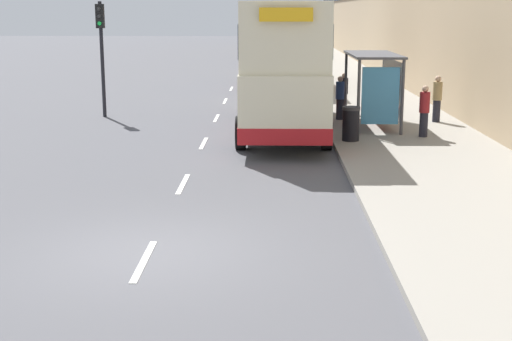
% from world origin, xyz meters
% --- Properties ---
extents(ground_plane, '(220.00, 220.00, 0.00)m').
position_xyz_m(ground_plane, '(0.00, 0.00, 0.00)').
color(ground_plane, '#515156').
extents(pavement, '(5.00, 93.00, 0.14)m').
position_xyz_m(pavement, '(6.50, 38.50, 0.07)').
color(pavement, gray).
rests_on(pavement, ground_plane).
extents(lane_mark_0, '(0.12, 2.00, 0.01)m').
position_xyz_m(lane_mark_0, '(0.00, -0.43, 0.01)').
color(lane_mark_0, silver).
rests_on(lane_mark_0, ground_plane).
extents(lane_mark_1, '(0.12, 2.00, 0.01)m').
position_xyz_m(lane_mark_1, '(0.00, 4.94, 0.01)').
color(lane_mark_1, silver).
rests_on(lane_mark_1, ground_plane).
extents(lane_mark_2, '(0.12, 2.00, 0.01)m').
position_xyz_m(lane_mark_2, '(0.00, 10.31, 0.01)').
color(lane_mark_2, silver).
rests_on(lane_mark_2, ground_plane).
extents(lane_mark_3, '(0.12, 2.00, 0.01)m').
position_xyz_m(lane_mark_3, '(0.00, 15.68, 0.01)').
color(lane_mark_3, silver).
rests_on(lane_mark_3, ground_plane).
extents(lane_mark_4, '(0.12, 2.00, 0.01)m').
position_xyz_m(lane_mark_4, '(0.00, 21.05, 0.01)').
color(lane_mark_4, silver).
rests_on(lane_mark_4, ground_plane).
extents(lane_mark_5, '(0.12, 2.00, 0.01)m').
position_xyz_m(lane_mark_5, '(0.00, 26.42, 0.01)').
color(lane_mark_5, silver).
rests_on(lane_mark_5, ground_plane).
extents(bus_shelter, '(1.60, 4.20, 2.48)m').
position_xyz_m(bus_shelter, '(5.77, 12.91, 1.88)').
color(bus_shelter, '#4C4C51').
rests_on(bus_shelter, ground_plane).
extents(double_decker_bus_near, '(2.85, 10.59, 4.30)m').
position_xyz_m(double_decker_bus_near, '(2.47, 12.64, 2.28)').
color(double_decker_bus_near, beige).
rests_on(double_decker_bus_near, ground_plane).
extents(double_decker_bus_ahead, '(2.85, 10.99, 4.30)m').
position_xyz_m(double_decker_bus_ahead, '(2.57, 27.48, 2.29)').
color(double_decker_bus_ahead, beige).
rests_on(double_decker_bus_ahead, ground_plane).
extents(car_0, '(1.91, 4.49, 1.78)m').
position_xyz_m(car_0, '(2.34, 56.38, 0.88)').
color(car_0, maroon).
rests_on(car_0, ground_plane).
extents(car_1, '(2.08, 4.31, 1.76)m').
position_xyz_m(car_1, '(2.34, 45.72, 0.87)').
color(car_1, navy).
rests_on(car_1, ground_plane).
extents(pedestrian_at_shelter, '(0.33, 0.33, 1.66)m').
position_xyz_m(pedestrian_at_shelter, '(6.02, 18.02, 0.99)').
color(pedestrian_at_shelter, '#23232D').
rests_on(pedestrian_at_shelter, ground_plane).
extents(pedestrian_1, '(0.32, 0.32, 1.62)m').
position_xyz_m(pedestrian_1, '(6.94, 10.90, 0.97)').
color(pedestrian_1, '#23232D').
rests_on(pedestrian_1, ground_plane).
extents(pedestrian_2, '(0.33, 0.33, 1.65)m').
position_xyz_m(pedestrian_2, '(8.05, 14.04, 0.98)').
color(pedestrian_2, '#23232D').
rests_on(pedestrian_2, ground_plane).
extents(pedestrian_3, '(0.31, 0.31, 1.59)m').
position_xyz_m(pedestrian_3, '(4.63, 14.53, 0.95)').
color(pedestrian_3, '#23232D').
rests_on(pedestrian_3, ground_plane).
extents(pedestrian_4, '(0.31, 0.31, 1.57)m').
position_xyz_m(pedestrian_4, '(4.95, 16.29, 0.94)').
color(pedestrian_4, '#23232D').
rests_on(pedestrian_4, ground_plane).
extents(litter_bin, '(0.55, 0.55, 1.05)m').
position_xyz_m(litter_bin, '(4.55, 10.14, 0.67)').
color(litter_bin, black).
rests_on(litter_bin, ground_plane).
extents(traffic_light_far_kerb, '(0.30, 0.32, 4.40)m').
position_xyz_m(traffic_light_far_kerb, '(-4.40, 15.99, 2.98)').
color(traffic_light_far_kerb, black).
rests_on(traffic_light_far_kerb, ground_plane).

